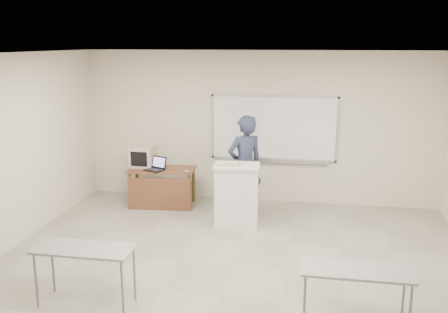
% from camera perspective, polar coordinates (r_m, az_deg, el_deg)
% --- Properties ---
extents(floor, '(7.00, 8.00, 0.01)m').
position_cam_1_polar(floor, '(6.62, -0.26, -15.53)').
color(floor, gray).
rests_on(floor, ground).
extents(whiteboard, '(2.48, 0.10, 1.31)m').
position_cam_1_polar(whiteboard, '(9.86, 5.69, 3.14)').
color(whiteboard, white).
rests_on(whiteboard, floor).
extents(student_desks, '(4.40, 2.20, 0.73)m').
position_cam_1_polar(student_desks, '(5.14, -3.13, -15.97)').
color(student_desks, gray).
rests_on(student_desks, floor).
extents(instructor_desk, '(1.27, 0.64, 0.75)m').
position_cam_1_polar(instructor_desk, '(9.73, -7.27, -2.85)').
color(instructor_desk, brown).
rests_on(instructor_desk, floor).
extents(podium, '(0.78, 0.57, 1.09)m').
position_cam_1_polar(podium, '(8.72, 1.46, -4.42)').
color(podium, silver).
rests_on(podium, floor).
extents(crt_monitor, '(0.44, 0.49, 0.41)m').
position_cam_1_polar(crt_monitor, '(9.97, -9.20, 0.02)').
color(crt_monitor, '#B3A291').
rests_on(crt_monitor, instructor_desk).
extents(laptop, '(0.34, 0.31, 0.25)m').
position_cam_1_polar(laptop, '(9.67, -7.91, -1.19)').
color(laptop, black).
rests_on(laptop, instructor_desk).
extents(mouse, '(0.10, 0.07, 0.04)m').
position_cam_1_polar(mouse, '(9.43, -4.29, -1.71)').
color(mouse, '#989C9E').
rests_on(mouse, instructor_desk).
extents(keyboard, '(0.50, 0.27, 0.03)m').
position_cam_1_polar(keyboard, '(8.48, 0.35, -1.01)').
color(keyboard, '#B3A291').
rests_on(keyboard, podium).
extents(presenter, '(0.82, 0.76, 1.88)m').
position_cam_1_polar(presenter, '(9.12, 2.40, -1.09)').
color(presenter, black).
rests_on(presenter, floor).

